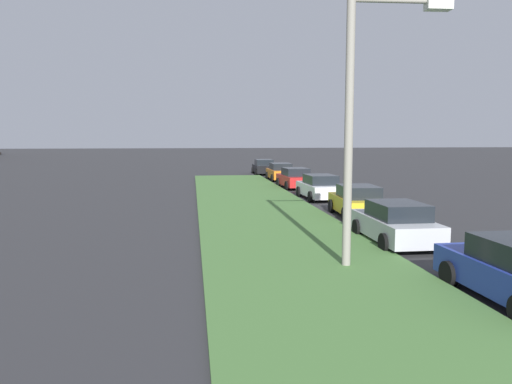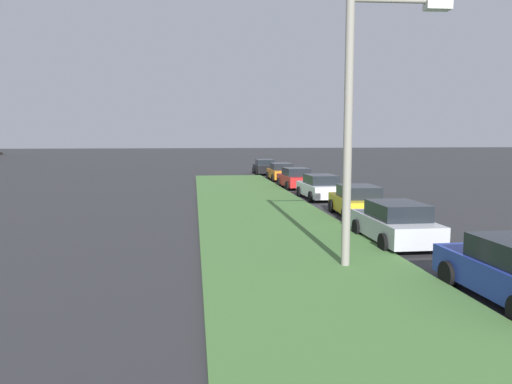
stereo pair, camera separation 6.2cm
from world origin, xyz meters
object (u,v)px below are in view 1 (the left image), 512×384
at_px(parked_car_silver, 396,223).
at_px(streetlight, 362,112).
at_px(parked_car_red, 295,178).
at_px(parked_car_black, 264,167).
at_px(parked_car_orange, 280,172).
at_px(parked_car_yellow, 357,201).
at_px(parked_car_white, 320,187).

distance_m(parked_car_silver, streetlight, 5.33).
relative_size(parked_car_red, parked_car_black, 1.02).
distance_m(parked_car_black, streetlight, 35.08).
height_order(parked_car_black, streetlight, streetlight).
height_order(parked_car_red, parked_car_black, same).
height_order(parked_car_silver, parked_car_orange, same).
relative_size(parked_car_yellow, parked_car_black, 1.02).
bearing_deg(parked_car_black, parked_car_yellow, -178.21).
xyz_separation_m(parked_car_orange, parked_car_black, (6.75, 0.45, 0.00)).
xyz_separation_m(parked_car_white, parked_car_black, (19.47, 0.55, 0.00)).
bearing_deg(parked_car_silver, parked_car_white, -2.01).
bearing_deg(streetlight, parked_car_red, -7.05).
bearing_deg(parked_car_orange, parked_car_red, 179.06).
relative_size(parked_car_white, streetlight, 0.58).
relative_size(parked_car_white, parked_car_orange, 1.01).
height_order(parked_car_yellow, parked_car_white, same).
height_order(parked_car_silver, parked_car_yellow, same).
relative_size(parked_car_red, parked_car_orange, 1.02).
xyz_separation_m(parked_car_silver, parked_car_white, (12.30, -0.48, 0.00)).
relative_size(parked_car_silver, parked_car_black, 1.00).
bearing_deg(parked_car_orange, parked_car_silver, 178.78).
relative_size(parked_car_yellow, streetlight, 0.59).
xyz_separation_m(parked_car_yellow, parked_car_orange, (19.22, 0.21, 0.00)).
distance_m(parked_car_red, parked_car_orange, 6.32).
relative_size(parked_car_orange, parked_car_black, 1.00).
relative_size(parked_car_silver, parked_car_white, 0.99).
bearing_deg(parked_car_yellow, parked_car_black, 4.67).
height_order(parked_car_orange, streetlight, streetlight).
bearing_deg(parked_car_black, streetlight, 176.54).
relative_size(parked_car_white, parked_car_red, 0.99).
bearing_deg(parked_car_yellow, parked_car_silver, 177.36).
relative_size(parked_car_yellow, parked_car_white, 1.01).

